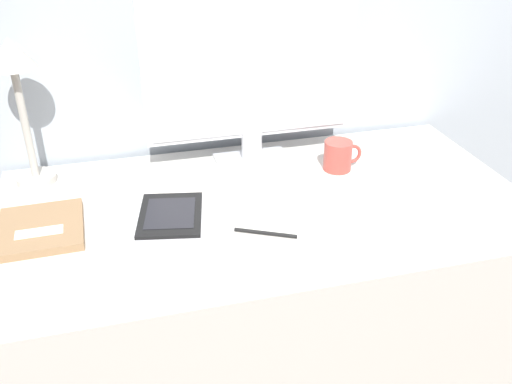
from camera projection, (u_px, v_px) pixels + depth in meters
The scene contains 9 objects.
desk at pixel (265, 311), 1.61m from camera, with size 1.33×0.72×0.71m.
monitor at pixel (251, 74), 1.53m from camera, with size 0.59×0.11×0.49m.
keyboard at pixel (342, 195), 1.46m from camera, with size 0.26×0.11×0.01m.
laptop at pixel (160, 228), 1.32m from camera, with size 0.30×0.26×0.02m.
ereader at pixel (170, 215), 1.34m from camera, with size 0.18×0.22×0.01m.
desk_lamp at pixel (16, 81), 1.41m from camera, with size 0.12×0.12×0.39m.
notebook at pixel (41, 229), 1.32m from camera, with size 0.19×0.22×0.02m.
coffee_mug at pixel (339, 156), 1.59m from camera, with size 0.11×0.08×0.08m.
pen at pixel (266, 233), 1.31m from camera, with size 0.13×0.07×0.01m.
Camera 1 is at (-0.35, -1.03, 1.43)m, focal length 40.00 mm.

